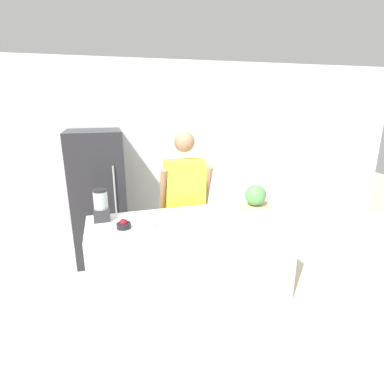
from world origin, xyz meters
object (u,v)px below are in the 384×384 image
at_px(bowl_cherries, 124,225).
at_px(blender, 101,206).
at_px(watermelon, 256,195).
at_px(refrigerator, 99,197).
at_px(person, 185,205).
at_px(bowl_cream, 147,224).

bearing_deg(bowl_cherries, blender, 126.59).
relative_size(watermelon, blender, 0.73).
height_order(refrigerator, bowl_cherries, refrigerator).
height_order(refrigerator, person, person).
distance_m(person, bowl_cherries, 0.96).
height_order(watermelon, bowl_cherries, watermelon).
relative_size(refrigerator, blender, 5.51).
distance_m(watermelon, blender, 1.59).
bearing_deg(bowl_cherries, watermelon, 8.06).
distance_m(person, blender, 1.01).
bearing_deg(refrigerator, blender, -87.42).
bearing_deg(watermelon, refrigerator, 144.94).
relative_size(person, bowl_cream, 12.04).
distance_m(refrigerator, bowl_cream, 1.46).
xyz_separation_m(refrigerator, blender, (0.05, -1.10, 0.24)).
bearing_deg(blender, person, 21.96).
height_order(refrigerator, blender, refrigerator).
distance_m(refrigerator, bowl_cherries, 1.38).
distance_m(refrigerator, person, 1.21).
xyz_separation_m(watermelon, blender, (-1.59, 0.05, 0.02)).
height_order(watermelon, bowl_cream, watermelon).
relative_size(watermelon, bowl_cherries, 1.77).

